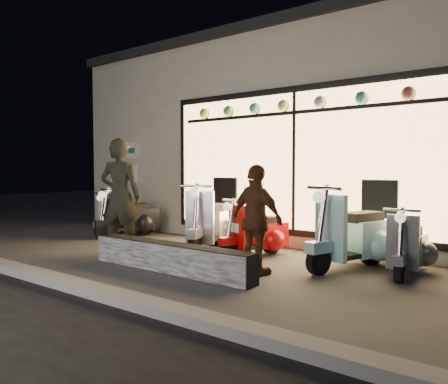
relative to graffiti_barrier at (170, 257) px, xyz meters
The scene contains 12 objects.
ground 0.73m from the graffiti_barrier, 112.35° to the left, with size 40.00×40.00×0.00m, color #383533.
kerb 1.38m from the graffiti_barrier, 101.20° to the right, with size 40.00×0.25×0.12m, color slate.
shop_building 5.95m from the graffiti_barrier, 92.67° to the left, with size 10.20×6.23×4.20m.
graffiti_barrier is the anchor object (origin of this frame).
scooter_silver 1.97m from the graffiti_barrier, 111.54° to the left, with size 0.82×1.55×1.11m.
scooter_red 1.78m from the graffiti_barrier, 77.44° to the left, with size 0.68×1.25×0.90m.
scooter_black 3.43m from the graffiti_barrier, 146.50° to the left, with size 0.70×1.36×0.97m.
scooter_cream 3.87m from the graffiti_barrier, 149.91° to the left, with size 0.53×1.25×0.89m.
scooter_blue 2.71m from the graffiti_barrier, 43.01° to the left, with size 0.84×1.58×1.13m.
scooter_grey 3.27m from the graffiti_barrier, 36.00° to the left, with size 0.45×1.24×0.88m.
man 1.79m from the graffiti_barrier, 164.34° to the left, with size 0.70×0.46×1.92m, color black.
woman 1.31m from the graffiti_barrier, 29.39° to the left, with size 0.87×0.36×1.48m, color #55311A.
Camera 1 is at (4.44, -4.94, 1.41)m, focal length 35.00 mm.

